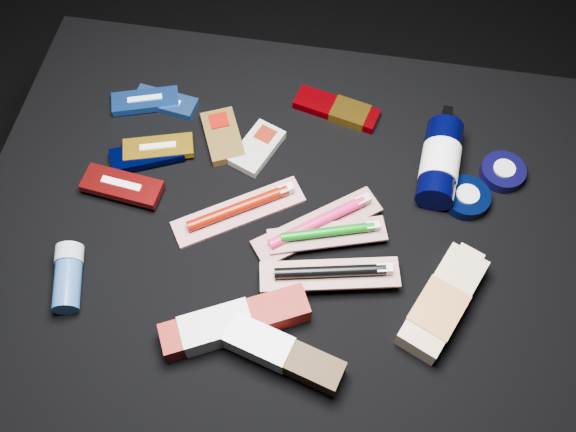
% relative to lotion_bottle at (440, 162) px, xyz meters
% --- Properties ---
extents(ground, '(3.00, 3.00, 0.00)m').
position_rel_lotion_bottle_xyz_m(ground, '(-0.24, -0.14, -0.43)').
color(ground, black).
rests_on(ground, ground).
extents(cloth_table, '(0.98, 0.78, 0.40)m').
position_rel_lotion_bottle_xyz_m(cloth_table, '(-0.24, -0.14, -0.23)').
color(cloth_table, black).
rests_on(cloth_table, ground).
extents(luna_bar_0, '(0.12, 0.06, 0.01)m').
position_rel_lotion_bottle_xyz_m(luna_bar_0, '(-0.48, 0.07, -0.02)').
color(luna_bar_0, '#204B9A').
rests_on(luna_bar_0, cloth_table).
extents(luna_bar_1, '(0.12, 0.08, 0.02)m').
position_rel_lotion_bottle_xyz_m(luna_bar_1, '(-0.52, 0.06, -0.02)').
color(luna_bar_1, '#153F95').
rests_on(luna_bar_1, cloth_table).
extents(luna_bar_2, '(0.13, 0.09, 0.02)m').
position_rel_lotion_bottle_xyz_m(luna_bar_2, '(-0.48, -0.05, -0.02)').
color(luna_bar_2, '#010430').
rests_on(luna_bar_2, cloth_table).
extents(luna_bar_3, '(0.12, 0.08, 0.02)m').
position_rel_lotion_bottle_xyz_m(luna_bar_3, '(-0.47, -0.04, -0.02)').
color(luna_bar_3, '#C38C14').
rests_on(luna_bar_3, cloth_table).
extents(luna_bar_4, '(0.13, 0.06, 0.02)m').
position_rel_lotion_bottle_xyz_m(luna_bar_4, '(-0.50, -0.12, -0.01)').
color(luna_bar_4, maroon).
rests_on(luna_bar_4, cloth_table).
extents(clif_bar_0, '(0.10, 0.12, 0.02)m').
position_rel_lotion_bottle_xyz_m(clif_bar_0, '(-0.37, 0.01, -0.02)').
color(clif_bar_0, '#503914').
rests_on(clif_bar_0, cloth_table).
extents(clif_bar_1, '(0.09, 0.11, 0.02)m').
position_rel_lotion_bottle_xyz_m(clif_bar_1, '(-0.30, -0.00, -0.02)').
color(clif_bar_1, '#A3A29C').
rests_on(clif_bar_1, cloth_table).
extents(power_bar, '(0.16, 0.08, 0.02)m').
position_rel_lotion_bottle_xyz_m(power_bar, '(-0.17, 0.10, -0.02)').
color(power_bar, '#790005').
rests_on(power_bar, cloth_table).
extents(lotion_bottle, '(0.07, 0.20, 0.06)m').
position_rel_lotion_bottle_xyz_m(lotion_bottle, '(0.00, 0.00, 0.00)').
color(lotion_bottle, black).
rests_on(lotion_bottle, cloth_table).
extents(cream_tin_upper, '(0.07, 0.07, 0.02)m').
position_rel_lotion_bottle_xyz_m(cream_tin_upper, '(0.11, 0.01, -0.02)').
color(cream_tin_upper, black).
rests_on(cream_tin_upper, cloth_table).
extents(cream_tin_lower, '(0.08, 0.08, 0.02)m').
position_rel_lotion_bottle_xyz_m(cream_tin_lower, '(0.05, -0.05, -0.02)').
color(cream_tin_lower, black).
rests_on(cream_tin_lower, cloth_table).
extents(bodywash_bottle, '(0.13, 0.19, 0.04)m').
position_rel_lotion_bottle_xyz_m(bodywash_bottle, '(0.02, -0.24, -0.01)').
color(bodywash_bottle, beige).
rests_on(bodywash_bottle, cloth_table).
extents(deodorant_stick, '(0.07, 0.11, 0.04)m').
position_rel_lotion_bottle_xyz_m(deodorant_stick, '(-0.54, -0.29, -0.01)').
color(deodorant_stick, '#254D85').
rests_on(deodorant_stick, cloth_table).
extents(toothbrush_pack_0, '(0.21, 0.16, 0.02)m').
position_rel_lotion_bottle_xyz_m(toothbrush_pack_0, '(-0.31, -0.13, -0.02)').
color(toothbrush_pack_0, silver).
rests_on(toothbrush_pack_0, cloth_table).
extents(toothbrush_pack_1, '(0.20, 0.17, 0.02)m').
position_rel_lotion_bottle_xyz_m(toothbrush_pack_1, '(-0.18, -0.14, -0.02)').
color(toothbrush_pack_1, '#AFA7A3').
rests_on(toothbrush_pack_1, cloth_table).
extents(toothbrush_pack_2, '(0.19, 0.10, 0.02)m').
position_rel_lotion_bottle_xyz_m(toothbrush_pack_2, '(-0.16, -0.16, -0.01)').
color(toothbrush_pack_2, beige).
rests_on(toothbrush_pack_2, cloth_table).
extents(toothbrush_pack_3, '(0.21, 0.09, 0.02)m').
position_rel_lotion_bottle_xyz_m(toothbrush_pack_3, '(-0.15, -0.22, -0.00)').
color(toothbrush_pack_3, silver).
rests_on(toothbrush_pack_3, cloth_table).
extents(toothpaste_carton_red, '(0.21, 0.14, 0.04)m').
position_rel_lotion_bottle_xyz_m(toothpaste_carton_red, '(-0.28, -0.32, -0.01)').
color(toothpaste_carton_red, maroon).
rests_on(toothpaste_carton_red, cloth_table).
extents(toothpaste_carton_green, '(0.20, 0.09, 0.04)m').
position_rel_lotion_bottle_xyz_m(toothpaste_carton_green, '(-0.22, -0.35, -0.01)').
color(toothpaste_carton_green, '#321D0A').
rests_on(toothpaste_carton_green, cloth_table).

